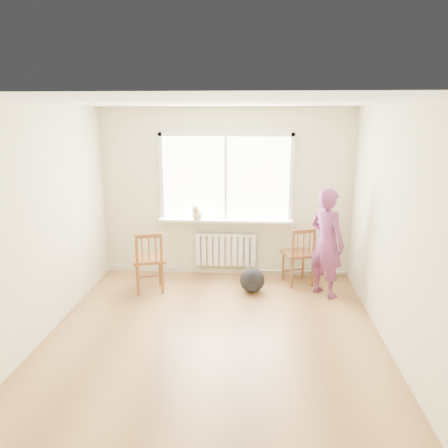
% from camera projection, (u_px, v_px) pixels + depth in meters
% --- Properties ---
extents(floor, '(4.50, 4.50, 0.00)m').
position_uv_depth(floor, '(213.00, 339.00, 5.15)').
color(floor, '#A87644').
rests_on(floor, ground).
extents(ceiling, '(4.50, 4.50, 0.00)m').
position_uv_depth(ceiling, '(211.00, 102.00, 4.49)').
color(ceiling, white).
rests_on(ceiling, back_wall).
extents(back_wall, '(4.00, 0.01, 2.70)m').
position_uv_depth(back_wall, '(226.00, 193.00, 7.00)').
color(back_wall, beige).
rests_on(back_wall, ground).
extents(window, '(2.12, 0.05, 1.42)m').
position_uv_depth(window, '(226.00, 174.00, 6.90)').
color(window, white).
rests_on(window, back_wall).
extents(windowsill, '(2.15, 0.22, 0.04)m').
position_uv_depth(windowsill, '(225.00, 220.00, 6.99)').
color(windowsill, white).
rests_on(windowsill, back_wall).
extents(radiator, '(1.00, 0.12, 0.55)m').
position_uv_depth(radiator, '(226.00, 249.00, 7.13)').
color(radiator, white).
rests_on(radiator, back_wall).
extents(heating_pipe, '(1.40, 0.04, 0.04)m').
position_uv_depth(heating_pipe, '(301.00, 271.00, 7.16)').
color(heating_pipe, silver).
rests_on(heating_pipe, back_wall).
extents(baseboard, '(4.00, 0.03, 0.08)m').
position_uv_depth(baseboard, '(226.00, 271.00, 7.30)').
color(baseboard, beige).
rests_on(baseboard, ground).
extents(chair_left, '(0.57, 0.56, 0.93)m').
position_uv_depth(chair_left, '(149.00, 262.00, 6.44)').
color(chair_left, brown).
rests_on(chair_left, floor).
extents(chair_right, '(0.57, 0.55, 0.91)m').
position_uv_depth(chair_right, '(300.00, 256.00, 6.73)').
color(chair_right, brown).
rests_on(chair_right, floor).
extents(person, '(0.66, 0.69, 1.59)m').
position_uv_depth(person, '(327.00, 243.00, 6.24)').
color(person, '#D04568').
rests_on(person, floor).
extents(cat, '(0.21, 0.41, 0.28)m').
position_uv_depth(cat, '(197.00, 213.00, 6.91)').
color(cat, beige).
rests_on(cat, windowsill).
extents(backpack, '(0.42, 0.35, 0.37)m').
position_uv_depth(backpack, '(252.00, 280.00, 6.48)').
color(backpack, black).
rests_on(backpack, floor).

